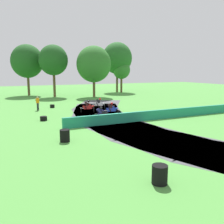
% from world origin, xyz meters
% --- Properties ---
extents(ground_plane, '(120.00, 120.00, 0.00)m').
position_xyz_m(ground_plane, '(0.00, 0.00, 0.00)').
color(ground_plane, '#4C933D').
extents(track_asphalt, '(11.23, 35.07, 0.01)m').
position_xyz_m(track_asphalt, '(1.47, 0.01, 0.00)').
color(track_asphalt, '#47474C').
rests_on(track_asphalt, ground).
extents(safety_barrier, '(21.44, 0.46, 0.90)m').
position_xyz_m(safety_barrier, '(5.94, 0.04, 0.45)').
color(safety_barrier, '#1E8466').
rests_on(safety_barrier, ground).
extents(motorcycle_lead_white, '(1.74, 1.30, 1.42)m').
position_xyz_m(motorcycle_lead_white, '(1.67, 8.15, 0.63)').
color(motorcycle_lead_white, black).
rests_on(motorcycle_lead_white, ground).
extents(motorcycle_chase_red, '(1.71, 1.07, 1.43)m').
position_xyz_m(motorcycle_chase_red, '(-0.41, 6.33, 0.66)').
color(motorcycle_chase_red, black).
rests_on(motorcycle_chase_red, ground).
extents(motorcycle_trailing_blue, '(1.70, 0.86, 1.43)m').
position_xyz_m(motorcycle_trailing_blue, '(1.33, 3.82, 0.64)').
color(motorcycle_trailing_blue, black).
rests_on(motorcycle_trailing_blue, ground).
extents(motorcycle_fourth_black, '(1.69, 0.81, 1.43)m').
position_xyz_m(motorcycle_fourth_black, '(-0.84, 1.43, 0.64)').
color(motorcycle_fourth_black, black).
rests_on(motorcycle_fourth_black, ground).
extents(tire_stack_near, '(0.56, 0.56, 0.40)m').
position_xyz_m(tire_stack_near, '(-3.36, 11.61, 0.20)').
color(tire_stack_near, black).
rests_on(tire_stack_near, ground).
extents(tire_stack_mid_a, '(0.64, 0.64, 0.40)m').
position_xyz_m(tire_stack_mid_a, '(-5.62, 3.99, 0.20)').
color(tire_stack_mid_a, black).
rests_on(tire_stack_mid_a, ground).
extents(tire_stack_mid_b, '(0.65, 0.65, 0.80)m').
position_xyz_m(tire_stack_mid_b, '(-5.42, -3.49, 0.40)').
color(tire_stack_mid_b, black).
rests_on(tire_stack_mid_b, ground).
extents(tire_stack_far, '(0.66, 0.66, 0.80)m').
position_xyz_m(tire_stack_far, '(-3.29, -11.03, 0.40)').
color(tire_stack_far, black).
rests_on(tire_stack_far, ground).
extents(track_marshal, '(0.34, 0.24, 1.63)m').
position_xyz_m(track_marshal, '(-5.28, 10.28, 0.82)').
color(track_marshal, '#232328').
rests_on(track_marshal, ground).
extents(tree_far_left, '(6.00, 6.00, 8.89)m').
position_xyz_m(tree_far_left, '(5.83, 21.13, 5.73)').
color(tree_far_left, brown).
rests_on(tree_far_left, ground).
extents(tree_far_right, '(3.68, 3.68, 6.74)m').
position_xyz_m(tree_far_right, '(14.37, 27.27, 4.77)').
color(tree_far_right, brown).
rests_on(tree_far_right, ground).
extents(tree_mid_rise, '(6.35, 6.35, 10.61)m').
position_xyz_m(tree_mid_rise, '(13.92, 28.46, 7.26)').
color(tree_mid_rise, brown).
rests_on(tree_mid_rise, ground).
extents(tree_behind_barrier, '(5.85, 5.85, 9.42)m').
position_xyz_m(tree_behind_barrier, '(-4.41, 28.91, 6.33)').
color(tree_behind_barrier, brown).
rests_on(tree_behind_barrier, ground).
extents(tree_distant, '(5.07, 5.07, 9.12)m').
position_xyz_m(tree_distant, '(-0.45, 24.52, 6.43)').
color(tree_distant, brown).
rests_on(tree_distant, ground).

